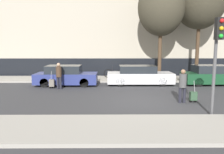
% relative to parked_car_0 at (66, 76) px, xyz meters
% --- Properties ---
extents(ground_plane, '(80.00, 80.00, 0.00)m').
position_rel_parked_car_0_xyz_m(ground_plane, '(4.67, -4.50, -0.65)').
color(ground_plane, '#38383A').
extents(sidewalk_near, '(28.00, 2.50, 0.12)m').
position_rel_parked_car_0_xyz_m(sidewalk_near, '(4.67, -8.25, -0.59)').
color(sidewalk_near, '#A39E93').
rests_on(sidewalk_near, ground_plane).
extents(sidewalk_far, '(28.00, 3.00, 0.12)m').
position_rel_parked_car_0_xyz_m(sidewalk_far, '(4.67, 2.50, -0.59)').
color(sidewalk_far, '#A39E93').
rests_on(sidewalk_far, ground_plane).
extents(building_facade, '(28.00, 2.54, 13.69)m').
position_rel_parked_car_0_xyz_m(building_facade, '(4.67, 5.94, 6.18)').
color(building_facade, '#B7AD99').
rests_on(building_facade, ground_plane).
extents(parked_car_0, '(4.21, 1.78, 1.38)m').
position_rel_parked_car_0_xyz_m(parked_car_0, '(0.00, 0.00, 0.00)').
color(parked_car_0, navy).
rests_on(parked_car_0, ground_plane).
extents(parked_car_1, '(4.56, 1.77, 1.34)m').
position_rel_parked_car_0_xyz_m(parked_car_1, '(5.12, 0.25, -0.01)').
color(parked_car_1, silver).
rests_on(parked_car_1, ground_plane).
extents(parked_car_2, '(4.09, 1.75, 1.38)m').
position_rel_parked_car_0_xyz_m(parked_car_2, '(10.24, 0.17, 0.00)').
color(parked_car_2, '#194728').
rests_on(parked_car_2, ground_plane).
extents(pedestrian_left, '(0.34, 0.34, 1.65)m').
position_rel_parked_car_0_xyz_m(pedestrian_left, '(-0.16, -1.36, 0.29)').
color(pedestrian_left, '#23232D').
rests_on(pedestrian_left, ground_plane).
extents(trolley_left, '(0.34, 0.29, 1.12)m').
position_rel_parked_car_0_xyz_m(trolley_left, '(-0.68, -1.16, -0.30)').
color(trolley_left, slate).
rests_on(trolley_left, ground_plane).
extents(pedestrian_right, '(0.35, 0.34, 1.61)m').
position_rel_parked_car_0_xyz_m(pedestrian_right, '(6.51, -4.82, 0.26)').
color(pedestrian_right, '#23232D').
rests_on(pedestrian_right, ground_plane).
extents(trolley_right, '(0.34, 0.29, 1.07)m').
position_rel_parked_car_0_xyz_m(trolley_right, '(7.06, -4.79, -0.33)').
color(trolley_right, '#335138').
rests_on(trolley_right, ground_plane).
extents(traffic_light, '(0.28, 0.47, 3.72)m').
position_rel_parked_car_0_xyz_m(traffic_light, '(7.04, -6.86, 2.01)').
color(traffic_light, '#515154').
rests_on(traffic_light, ground_plane).
extents(parked_bicycle, '(1.77, 0.06, 0.96)m').
position_rel_parked_car_0_xyz_m(parked_bicycle, '(3.43, 2.73, -0.15)').
color(parked_bicycle, black).
rests_on(parked_bicycle, sidewalk_far).
extents(bare_tree_down_street, '(3.47, 3.47, 7.57)m').
position_rel_parked_car_0_xyz_m(bare_tree_down_street, '(6.87, 1.78, 4.90)').
color(bare_tree_down_street, '#4C3826').
rests_on(bare_tree_down_street, sidewalk_far).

